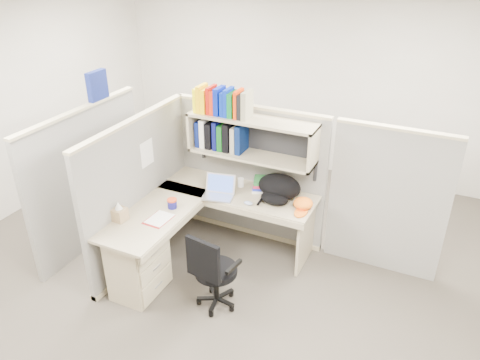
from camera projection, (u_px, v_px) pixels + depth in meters
The scene contains 14 objects.
ground at pixel (216, 274), 5.06m from camera, with size 6.00×6.00×0.00m, color #333028.
room_shell at pixel (211, 134), 4.30m from camera, with size 6.00×6.00×6.00m.
cubicle at pixel (203, 175), 5.14m from camera, with size 3.79×1.84×1.95m.
desk at pixel (166, 245), 4.78m from camera, with size 1.74×1.75×0.73m.
laptop at pixel (218, 188), 5.01m from camera, with size 0.32×0.32×0.23m, color silver, non-canonical shape.
backpack at pixel (277, 189), 4.94m from camera, with size 0.47×0.36×0.27m, color black, non-canonical shape.
orange_cap at pixel (303, 203), 4.84m from camera, with size 0.20×0.24×0.11m, color orange, non-canonical shape.
snack_canister at pixel (172, 203), 4.84m from camera, with size 0.10×0.10×0.10m.
tissue_box at pixel (119, 211), 4.61m from camera, with size 0.13×0.13×0.21m, color tan, non-canonical shape.
mouse at pixel (248, 203), 4.92m from camera, with size 0.10×0.06×0.04m, color #8D9DC9.
paper_cup at pixel (241, 182), 5.26m from camera, with size 0.07×0.07×0.10m, color white.
book_stack at pixel (261, 184), 5.20m from camera, with size 0.18×0.25×0.12m, color gray, non-canonical shape.
loose_paper at pixel (160, 218), 4.68m from camera, with size 0.20×0.26×0.00m, color white, non-canonical shape.
task_chair at pixel (214, 282), 4.47m from camera, with size 0.47×0.44×0.86m.
Camera 1 is at (1.95, -3.51, 3.25)m, focal length 35.00 mm.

